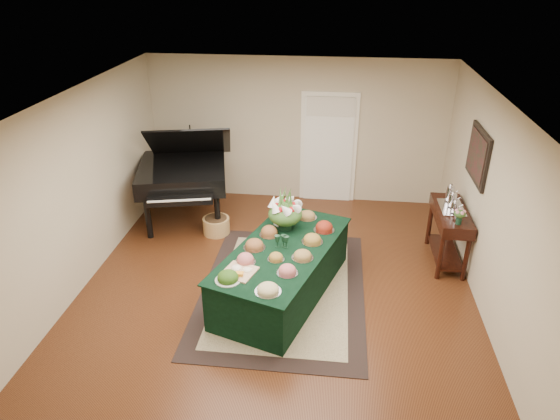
# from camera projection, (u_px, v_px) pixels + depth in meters

# --- Properties ---
(ground) EXTENTS (6.00, 6.00, 0.00)m
(ground) POSITION_uv_depth(u_px,v_px,m) (278.00, 284.00, 7.21)
(ground) COLOR black
(ground) RESTS_ON ground
(area_rug) EXTENTS (2.28, 3.19, 0.01)m
(area_rug) POSITION_uv_depth(u_px,v_px,m) (283.00, 289.00, 7.09)
(area_rug) COLOR black
(area_rug) RESTS_ON ground
(kitchen_doorway) EXTENTS (1.05, 0.07, 2.10)m
(kitchen_doorway) POSITION_uv_depth(u_px,v_px,m) (328.00, 149.00, 9.32)
(kitchen_doorway) COLOR white
(kitchen_doorway) RESTS_ON ground
(buffet_table) EXTENTS (1.84, 2.65, 0.73)m
(buffet_table) POSITION_uv_depth(u_px,v_px,m) (283.00, 271.00, 6.86)
(buffet_table) COLOR black
(buffet_table) RESTS_ON ground
(food_platters) EXTENTS (1.41, 2.28, 0.12)m
(food_platters) POSITION_uv_depth(u_px,v_px,m) (281.00, 244.00, 6.69)
(food_platters) COLOR silver
(food_platters) RESTS_ON buffet_table
(cutting_board) EXTENTS (0.48, 0.48, 0.10)m
(cutting_board) POSITION_uv_depth(u_px,v_px,m) (240.00, 270.00, 6.17)
(cutting_board) COLOR tan
(cutting_board) RESTS_ON buffet_table
(green_goblets) EXTENTS (0.20, 0.11, 0.18)m
(green_goblets) POSITION_uv_depth(u_px,v_px,m) (282.00, 241.00, 6.68)
(green_goblets) COLOR black
(green_goblets) RESTS_ON buffet_table
(floral_centerpiece) EXTENTS (0.51, 0.51, 0.51)m
(floral_centerpiece) POSITION_uv_depth(u_px,v_px,m) (285.00, 210.00, 7.05)
(floral_centerpiece) COLOR black
(floral_centerpiece) RESTS_ON buffet_table
(grand_piano) EXTENTS (1.81, 2.01, 1.79)m
(grand_piano) POSITION_uv_depth(u_px,v_px,m) (183.00, 173.00, 8.62)
(grand_piano) COLOR black
(grand_piano) RESTS_ON ground
(wicker_basket) EXTENTS (0.45, 0.45, 0.28)m
(wicker_basket) POSITION_uv_depth(u_px,v_px,m) (216.00, 226.00, 8.50)
(wicker_basket) COLOR #AA7C44
(wicker_basket) RESTS_ON ground
(mahogany_sideboard) EXTENTS (0.45, 1.20, 0.88)m
(mahogany_sideboard) POSITION_uv_depth(u_px,v_px,m) (450.00, 222.00, 7.47)
(mahogany_sideboard) COLOR black
(mahogany_sideboard) RESTS_ON ground
(tea_service) EXTENTS (0.34, 0.74, 0.30)m
(tea_service) POSITION_uv_depth(u_px,v_px,m) (453.00, 202.00, 7.36)
(tea_service) COLOR silver
(tea_service) RESTS_ON mahogany_sideboard
(pink_bouquet) EXTENTS (0.18, 0.18, 0.23)m
(pink_bouquet) POSITION_uv_depth(u_px,v_px,m) (460.00, 214.00, 6.92)
(pink_bouquet) COLOR black
(pink_bouquet) RESTS_ON mahogany_sideboard
(wall_painting) EXTENTS (0.05, 0.95, 0.75)m
(wall_painting) POSITION_uv_depth(u_px,v_px,m) (478.00, 155.00, 6.97)
(wall_painting) COLOR black
(wall_painting) RESTS_ON ground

